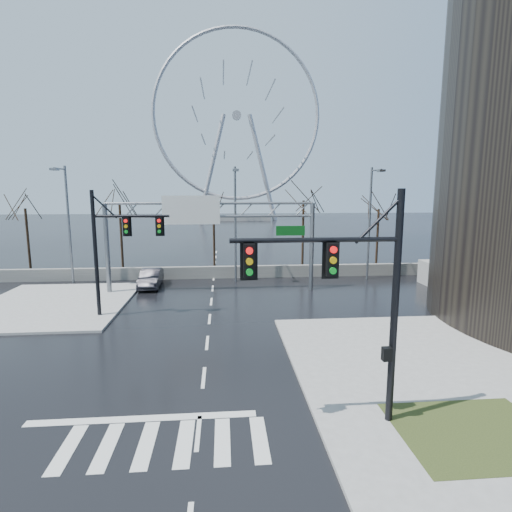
{
  "coord_description": "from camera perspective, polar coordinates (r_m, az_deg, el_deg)",
  "views": [
    {
      "loc": [
        0.9,
        -16.22,
        7.9
      ],
      "look_at": [
        2.91,
        7.78,
        4.0
      ],
      "focal_mm": 28.0,
      "sensor_mm": 36.0,
      "label": 1
    }
  ],
  "objects": [
    {
      "name": "streetlight_mid",
      "position": [
        34.46,
        -2.96,
        5.84
      ],
      "size": [
        0.5,
        2.55,
        10.0
      ],
      "color": "slate",
      "rests_on": "ground"
    },
    {
      "name": "grass_strip",
      "position": [
        15.86,
        28.86,
        -21.27
      ],
      "size": [
        5.0,
        4.0,
        0.02
      ],
      "primitive_type": "cube",
      "color": "#2B3616",
      "rests_on": "sidewalk_near"
    },
    {
      "name": "signal_mast_near",
      "position": [
        13.25,
        14.05,
        -4.3
      ],
      "size": [
        5.52,
        0.41,
        8.0
      ],
      "color": "black",
      "rests_on": "ground"
    },
    {
      "name": "sidewalk_far",
      "position": [
        31.61,
        -26.88,
        -6.15
      ],
      "size": [
        10.0,
        12.0,
        0.15
      ],
      "primitive_type": "cube",
      "color": "gray",
      "rests_on": "ground"
    },
    {
      "name": "tree_far_left",
      "position": [
        44.5,
        -30.03,
        4.98
      ],
      "size": [
        3.5,
        3.5,
        7.0
      ],
      "color": "black",
      "rests_on": "ground"
    },
    {
      "name": "signal_mast_far",
      "position": [
        26.26,
        -19.7,
        1.95
      ],
      "size": [
        4.72,
        0.41,
        8.0
      ],
      "color": "black",
      "rests_on": "ground"
    },
    {
      "name": "barrier_wall",
      "position": [
        36.97,
        -6.09,
        -2.32
      ],
      "size": [
        52.0,
        0.5,
        1.1
      ],
      "primitive_type": "cube",
      "color": "slate",
      "rests_on": "ground"
    },
    {
      "name": "car",
      "position": [
        34.52,
        -14.81,
        -3.06
      ],
      "size": [
        1.67,
        4.59,
        1.5
      ],
      "primitive_type": "imported",
      "rotation": [
        0.0,
        0.0,
        0.02
      ],
      "color": "black",
      "rests_on": "ground"
    },
    {
      "name": "streetlight_right",
      "position": [
        36.85,
        16.13,
        5.71
      ],
      "size": [
        0.5,
        2.55,
        10.0
      ],
      "color": "slate",
      "rests_on": "ground"
    },
    {
      "name": "ferris_wheel",
      "position": [
        112.78,
        -2.78,
        18.5
      ],
      "size": [
        45.0,
        6.0,
        50.91
      ],
      "color": "gray",
      "rests_on": "ground"
    },
    {
      "name": "tree_center",
      "position": [
        40.82,
        -6.06,
        5.32
      ],
      "size": [
        3.25,
        3.25,
        6.5
      ],
      "color": "black",
      "rests_on": "ground"
    },
    {
      "name": "tree_right",
      "position": [
        40.57,
        6.78,
        6.76
      ],
      "size": [
        3.9,
        3.9,
        7.8
      ],
      "color": "black",
      "rests_on": "ground"
    },
    {
      "name": "sidewalk_right_ext",
      "position": [
        21.82,
        20.75,
        -12.45
      ],
      "size": [
        12.0,
        10.0,
        0.15
      ],
      "primitive_type": "cube",
      "color": "gray",
      "rests_on": "ground"
    },
    {
      "name": "tree_left",
      "position": [
        40.98,
        -18.86,
        6.02
      ],
      "size": [
        3.75,
        3.75,
        7.5
      ],
      "color": "black",
      "rests_on": "ground"
    },
    {
      "name": "sign_gantry",
      "position": [
        31.33,
        -7.12,
        4.15
      ],
      "size": [
        16.36,
        0.4,
        7.6
      ],
      "color": "slate",
      "rests_on": "ground"
    },
    {
      "name": "tree_far_right",
      "position": [
        43.39,
        17.09,
        5.51
      ],
      "size": [
        3.4,
        3.4,
        6.8
      ],
      "color": "black",
      "rests_on": "ground"
    },
    {
      "name": "ground",
      "position": [
        18.07,
        -7.48,
        -16.82
      ],
      "size": [
        260.0,
        260.0,
        0.0
      ],
      "primitive_type": "plane",
      "color": "black",
      "rests_on": "ground"
    },
    {
      "name": "streetlight_left",
      "position": [
        36.78,
        -25.42,
        5.18
      ],
      "size": [
        0.5,
        2.55,
        10.0
      ],
      "color": "slate",
      "rests_on": "ground"
    }
  ]
}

